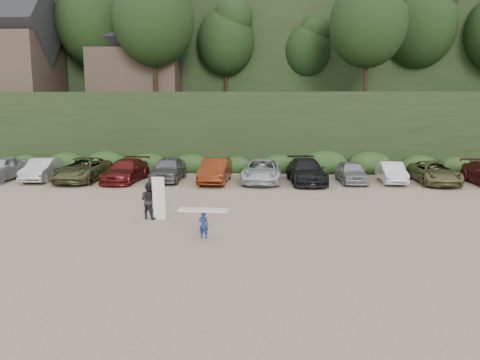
{
  "coord_description": "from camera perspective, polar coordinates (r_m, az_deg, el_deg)",
  "views": [
    {
      "loc": [
        -0.58,
        -20.46,
        5.2
      ],
      "look_at": [
        -1.54,
        3.0,
        1.3
      ],
      "focal_mm": 35.0,
      "sensor_mm": 36.0,
      "label": 1
    }
  ],
  "objects": [
    {
      "name": "adult_surfer",
      "position": [
        21.47,
        -10.96,
        -2.44
      ],
      "size": [
        1.29,
        0.89,
        1.96
      ],
      "color": "black",
      "rests_on": "ground"
    },
    {
      "name": "child_surfer",
      "position": [
        18.12,
        -4.46,
        -4.69
      ],
      "size": [
        1.97,
        0.67,
        1.16
      ],
      "color": "navy",
      "rests_on": "ground"
    },
    {
      "name": "hillside_backdrop",
      "position": [
        56.71,
        2.75,
        15.52
      ],
      "size": [
        90.0,
        41.5,
        28.0
      ],
      "color": "black",
      "rests_on": "ground"
    },
    {
      "name": "parked_cars",
      "position": [
        30.75,
        2.78,
        1.11
      ],
      "size": [
        39.7,
        5.73,
        1.65
      ],
      "color": "#B5B6BA",
      "rests_on": "ground"
    },
    {
      "name": "ground",
      "position": [
        21.12,
        3.87,
        -4.85
      ],
      "size": [
        120.0,
        120.0,
        0.0
      ],
      "primitive_type": "plane",
      "color": "tan",
      "rests_on": "ground"
    }
  ]
}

